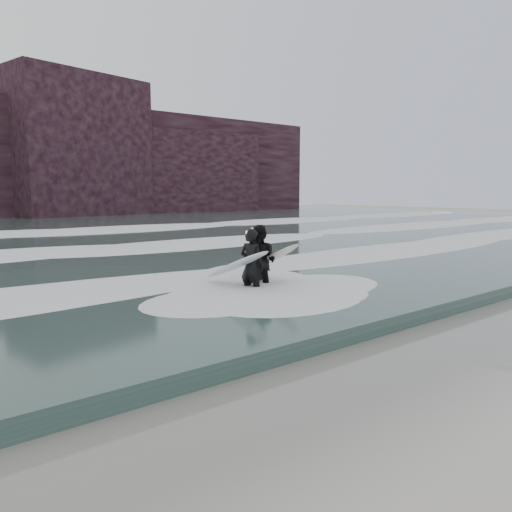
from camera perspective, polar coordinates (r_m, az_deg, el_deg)
The scene contains 6 objects.
sea at distance 31.93m, azimuth -26.14°, elevation 2.55°, with size 90.00×52.00×0.30m, color #324A44.
foam_near at distance 13.29m, azimuth -6.24°, elevation -1.54°, with size 60.00×3.20×0.20m, color white.
foam_mid at distance 19.50m, azimuth -17.49°, elevation 1.09°, with size 60.00×4.00×0.24m, color white.
foam_far at distance 28.03m, azimuth -24.32°, elevation 2.68°, with size 60.00×4.80×0.30m, color white.
surfer_left at distance 11.12m, azimuth -0.95°, elevation -1.03°, with size 1.01×2.06×1.64m.
surfer_right at distance 11.53m, azimuth 0.61°, elevation -0.59°, with size 1.13×1.75×1.70m.
Camera 1 is at (-7.11, -2.04, 2.48)m, focal length 35.00 mm.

